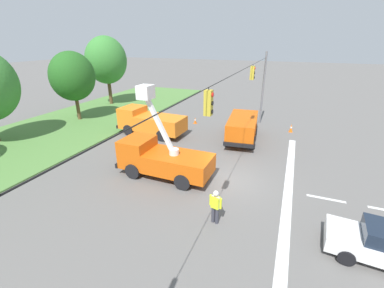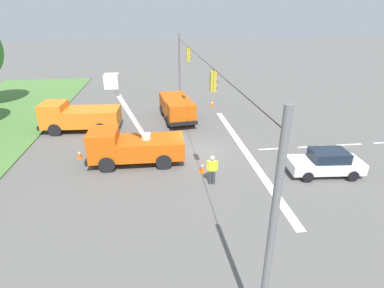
{
  "view_description": "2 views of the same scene",
  "coord_description": "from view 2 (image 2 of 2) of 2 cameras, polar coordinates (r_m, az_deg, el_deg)",
  "views": [
    {
      "loc": [
        -13.98,
        -2.91,
        8.23
      ],
      "look_at": [
        0.4,
        2.77,
        1.92
      ],
      "focal_mm": 24.0,
      "sensor_mm": 36.0,
      "label": 1
    },
    {
      "loc": [
        -18.74,
        2.78,
        8.92
      ],
      "look_at": [
        -2.33,
        0.67,
        1.73
      ],
      "focal_mm": 28.0,
      "sensor_mm": 36.0,
      "label": 2
    }
  ],
  "objects": [
    {
      "name": "traffic_cone_near_bucket",
      "position": [
        30.47,
        -13.76,
        6.44
      ],
      "size": [
        0.36,
        0.36,
        0.68
      ],
      "color": "orange",
      "rests_on": "ground"
    },
    {
      "name": "traffic_cone_foreground_right",
      "position": [
        18.36,
        1.92,
        -4.29
      ],
      "size": [
        0.36,
        0.36,
        0.74
      ],
      "color": "orange",
      "rests_on": "ground"
    },
    {
      "name": "sedan_white",
      "position": [
        19.59,
        24.12,
        -3.24
      ],
      "size": [
        2.19,
        4.43,
        1.56
      ],
      "color": "white",
      "rests_on": "ground"
    },
    {
      "name": "signal_gantry",
      "position": [
        19.54,
        1.08,
        9.66
      ],
      "size": [
        26.2,
        0.33,
        7.2
      ],
      "color": "slate",
      "rests_on": "ground"
    },
    {
      "name": "utility_truck_bucket_lift",
      "position": [
        19.41,
        -11.33,
        -0.07
      ],
      "size": [
        2.5,
        6.11,
        5.77
      ],
      "color": "#D6560F",
      "rests_on": "ground"
    },
    {
      "name": "traffic_cone_lane_edge_a",
      "position": [
        21.4,
        -20.65,
        -1.69
      ],
      "size": [
        0.36,
        0.36,
        0.73
      ],
      "color": "orange",
      "rests_on": "ground"
    },
    {
      "name": "road_worker",
      "position": [
        16.85,
        3.85,
        -4.61
      ],
      "size": [
        0.32,
        0.64,
        1.77
      ],
      "color": "#383842",
      "rests_on": "ground"
    },
    {
      "name": "utility_truck_support_near",
      "position": [
        27.31,
        -2.92,
        7.06
      ],
      "size": [
        6.36,
        2.98,
        2.07
      ],
      "color": "#D6560F",
      "rests_on": "ground"
    },
    {
      "name": "traffic_cone_mid_left",
      "position": [
        31.61,
        3.85,
        7.8
      ],
      "size": [
        0.36,
        0.36,
        0.79
      ],
      "color": "orange",
      "rests_on": "ground"
    },
    {
      "name": "utility_truck_support_far",
      "position": [
        26.35,
        -20.78,
        4.98
      ],
      "size": [
        2.82,
        6.39,
        2.39
      ],
      "color": "orange",
      "rests_on": "ground"
    },
    {
      "name": "lane_markings",
      "position": [
        22.14,
        13.69,
        -0.97
      ],
      "size": [
        17.6,
        15.25,
        0.01
      ],
      "color": "silver",
      "rests_on": "ground"
    },
    {
      "name": "ground_plane",
      "position": [
        20.94,
        0.99,
        -1.72
      ],
      "size": [
        200.0,
        200.0,
        0.0
      ],
      "primitive_type": "plane",
      "color": "#605E5B"
    }
  ]
}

